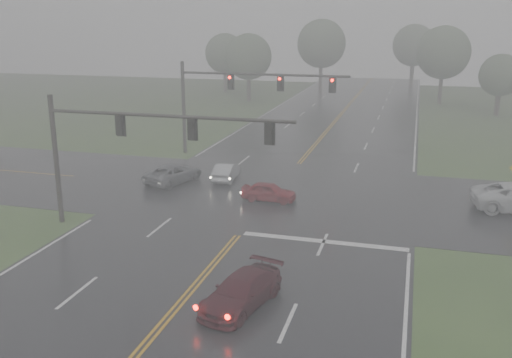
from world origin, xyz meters
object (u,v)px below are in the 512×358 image
(sedan_red, at_px, (269,201))
(signal_gantry_near, at_px, (123,138))
(sedan_silver, at_px, (226,180))
(signal_gantry_far, at_px, (232,91))
(car_grey, at_px, (174,183))
(sedan_maroon, at_px, (242,306))

(sedan_red, bearing_deg, signal_gantry_near, 139.66)
(sedan_silver, relative_size, signal_gantry_far, 0.26)
(sedan_silver, bearing_deg, car_grey, 21.29)
(sedan_maroon, distance_m, car_grey, 18.55)
(sedan_silver, height_order, signal_gantry_near, signal_gantry_near)
(sedan_silver, distance_m, car_grey, 3.71)
(sedan_red, bearing_deg, signal_gantry_far, 29.43)
(signal_gantry_near, distance_m, signal_gantry_far, 18.01)
(sedan_silver, relative_size, car_grey, 0.80)
(sedan_maroon, xyz_separation_m, car_grey, (-9.80, 15.75, 0.00))
(sedan_red, height_order, signal_gantry_near, signal_gantry_near)
(sedan_red, distance_m, signal_gantry_far, 13.76)
(sedan_red, height_order, signal_gantry_far, signal_gantry_far)
(sedan_silver, bearing_deg, signal_gantry_near, 74.78)
(car_grey, height_order, signal_gantry_far, signal_gantry_far)
(sedan_red, xyz_separation_m, car_grey, (-7.43, 2.24, 0.00))
(sedan_red, xyz_separation_m, signal_gantry_far, (-5.96, 11.16, 5.40))
(sedan_maroon, relative_size, sedan_silver, 1.20)
(signal_gantry_near, relative_size, signal_gantry_far, 0.97)
(car_grey, distance_m, signal_gantry_far, 10.54)
(signal_gantry_near, bearing_deg, car_grey, 98.40)
(sedan_maroon, relative_size, sedan_red, 1.29)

